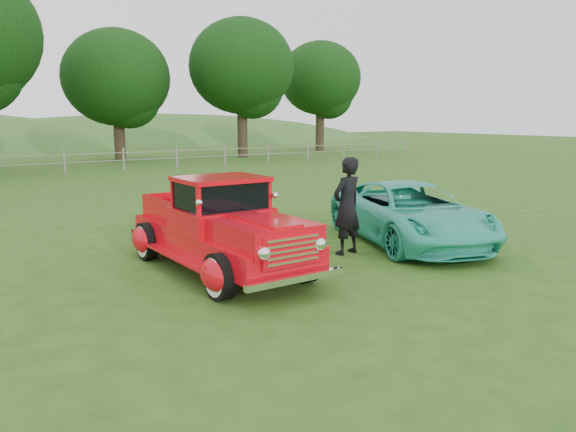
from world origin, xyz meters
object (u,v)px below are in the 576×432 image
tree_near_east (116,78)px  tree_far_east (320,78)px  man (347,206)px  tree_mid_east (242,67)px  red_pickup (220,229)px  teal_sedan (410,213)px

tree_near_east → tree_far_east: bearing=3.4°
man → tree_mid_east: bearing=-124.2°
tree_mid_east → red_pickup: (-14.66, -25.38, -5.38)m
red_pickup → man: man is taller
man → tree_near_east: bearing=-107.4°
red_pickup → man: bearing=-7.4°
red_pickup → teal_sedan: size_ratio=1.01×
tree_mid_east → teal_sedan: bearing=-111.3°
tree_near_east → tree_far_east: tree_far_east is taller
tree_mid_east → teal_sedan: (-10.01, -25.70, -5.48)m
tree_far_east → man: size_ratio=4.34×
red_pickup → teal_sedan: (4.65, -0.32, -0.11)m
tree_near_east → man: bearing=-97.9°
red_pickup → teal_sedan: bearing=-5.1°
tree_near_east → teal_sedan: tree_near_east is taller
red_pickup → man: 2.82m
tree_far_east → man: bearing=-126.0°
tree_far_east → red_pickup: bearing=-129.8°
tree_near_east → tree_mid_east: (8.00, -2.00, 0.93)m
tree_near_east → red_pickup: bearing=-103.7°
red_pickup → teal_sedan: 4.66m
tree_near_east → tree_far_east: 17.04m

